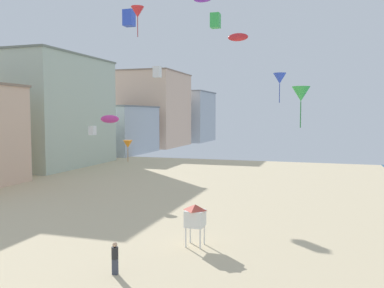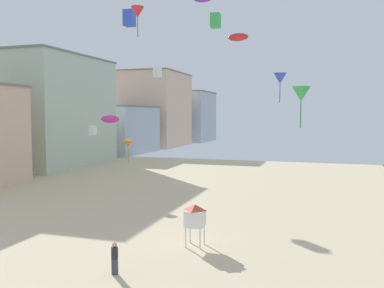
% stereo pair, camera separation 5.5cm
% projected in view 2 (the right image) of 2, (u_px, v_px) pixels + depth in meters
% --- Properties ---
extents(boardwalk_hotel_mid, '(13.28, 19.46, 16.91)m').
position_uv_depth(boardwalk_hotel_mid, '(49.00, 111.00, 63.43)').
color(boardwalk_hotel_mid, '#B7C6B2').
rests_on(boardwalk_hotel_mid, ground).
extents(boardwalk_hotel_far, '(12.78, 16.97, 9.72)m').
position_uv_depth(boardwalk_hotel_far, '(117.00, 130.00, 84.26)').
color(boardwalk_hotel_far, '#ADB7C1').
rests_on(boardwalk_hotel_far, ground).
extents(boardwalk_hotel_distant, '(14.46, 18.83, 18.43)m').
position_uv_depth(boardwalk_hotel_distant, '(154.00, 109.00, 102.51)').
color(boardwalk_hotel_distant, beige).
rests_on(boardwalk_hotel_distant, ground).
extents(boardwalk_hotel_furthest, '(17.92, 17.19, 14.71)m').
position_uv_depth(boardwalk_hotel_furthest, '(181.00, 117.00, 122.20)').
color(boardwalk_hotel_furthest, '#ADB7C1').
rests_on(boardwalk_hotel_furthest, ground).
extents(kite_flyer, '(0.34, 0.34, 1.64)m').
position_uv_depth(kite_flyer, '(115.00, 256.00, 20.25)').
color(kite_flyer, '#383D4C').
rests_on(kite_flyer, ground).
extents(lifeguard_stand, '(1.10, 1.10, 2.55)m').
position_uv_depth(lifeguard_stand, '(195.00, 216.00, 24.61)').
color(lifeguard_stand, white).
rests_on(lifeguard_stand, ground).
extents(kite_green_box, '(0.70, 0.70, 1.10)m').
position_uv_depth(kite_green_box, '(216.00, 21.00, 31.15)').
color(kite_green_box, green).
extents(kite_magenta_parafoil, '(2.60, 0.72, 1.01)m').
position_uv_depth(kite_magenta_parafoil, '(110.00, 119.00, 51.88)').
color(kite_magenta_parafoil, '#DB3D9E').
extents(kite_green_delta, '(1.36, 1.36, 3.08)m').
position_uv_depth(kite_green_delta, '(301.00, 94.00, 30.35)').
color(kite_green_delta, green).
extents(kite_blue_delta, '(1.52, 1.52, 3.45)m').
position_uv_depth(kite_blue_delta, '(280.00, 78.00, 47.49)').
color(kite_blue_delta, blue).
extents(kite_red_parafoil, '(1.79, 0.50, 0.69)m').
position_uv_depth(kite_red_parafoil, '(238.00, 37.00, 35.41)').
color(kite_red_parafoil, red).
extents(kite_blue_box, '(1.09, 1.09, 1.71)m').
position_uv_depth(kite_blue_box, '(129.00, 18.00, 43.94)').
color(kite_blue_box, blue).
extents(kite_orange_delta, '(0.94, 0.94, 2.15)m').
position_uv_depth(kite_orange_delta, '(128.00, 144.00, 40.22)').
color(kite_orange_delta, orange).
extents(kite_white_box, '(0.64, 0.64, 1.01)m').
position_uv_depth(kite_white_box, '(93.00, 130.00, 44.94)').
color(kite_white_box, white).
extents(kite_red_delta, '(0.89, 0.89, 2.01)m').
position_uv_depth(kite_red_delta, '(138.00, 12.00, 27.55)').
color(kite_red_delta, red).
extents(kite_white_box_2, '(0.75, 0.75, 1.18)m').
position_uv_depth(kite_white_box_2, '(157.00, 72.00, 44.15)').
color(kite_white_box_2, white).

